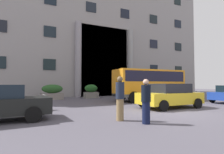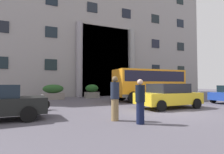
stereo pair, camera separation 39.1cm
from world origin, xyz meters
name	(u,v)px [view 1 (the left image)]	position (x,y,z in m)	size (l,w,h in m)	color
ground_plane	(168,113)	(0.00, 0.00, -0.06)	(80.00, 64.00, 0.12)	#524D58
office_building_facade	(81,37)	(0.01, 17.48, 8.20)	(35.36, 9.62, 16.40)	gray
orange_minibus	(149,82)	(2.87, 5.50, 1.63)	(6.26, 2.84, 2.72)	orange
bus_stop_sign	(173,83)	(7.70, 7.52, 1.60)	(0.44, 0.08, 2.58)	olive
hedge_planter_west	(91,91)	(-0.73, 10.69, 0.69)	(1.45, 0.89, 1.44)	slate
hedge_planter_east	(52,92)	(-4.70, 10.40, 0.70)	(2.02, 0.88, 1.45)	gray
hedge_planter_far_east	(153,90)	(7.50, 10.83, 0.77)	(1.76, 1.00, 1.60)	slate
parked_hatchback_near	(170,96)	(1.18, 1.13, 0.77)	(4.00, 2.12, 1.51)	gold
scooter_by_planter	(31,103)	(-6.67, 3.25, 0.46)	(2.07, 0.66, 0.89)	black
motorcycle_near_kerb	(191,96)	(5.52, 3.27, 0.46)	(2.08, 0.64, 0.89)	black
pedestrian_man_crossing	(146,101)	(-2.84, -1.90, 0.85)	(0.36, 0.36, 1.68)	#101734
pedestrian_man_red_shirt	(120,98)	(-3.45, -0.96, 0.92)	(0.36, 0.36, 1.81)	olive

